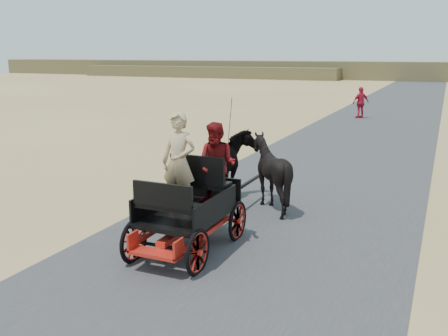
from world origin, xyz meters
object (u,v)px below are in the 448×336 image
at_px(horse_left, 227,168).
at_px(horse_right, 271,173).
at_px(pedestrian, 361,103).
at_px(carriage, 189,231).

height_order(horse_left, horse_right, horse_right).
bearing_deg(pedestrian, horse_left, 44.22).
bearing_deg(horse_right, horse_left, 0.00).
bearing_deg(horse_right, carriage, 79.61).
xyz_separation_m(carriage, horse_right, (0.55, 3.00, 0.49)).
relative_size(horse_left, horse_right, 1.18).
bearing_deg(horse_left, carriage, 100.39).
xyz_separation_m(horse_left, pedestrian, (0.33, 17.70, 0.02)).
distance_m(carriage, pedestrian, 20.71).
xyz_separation_m(carriage, pedestrian, (-0.22, 20.70, 0.50)).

